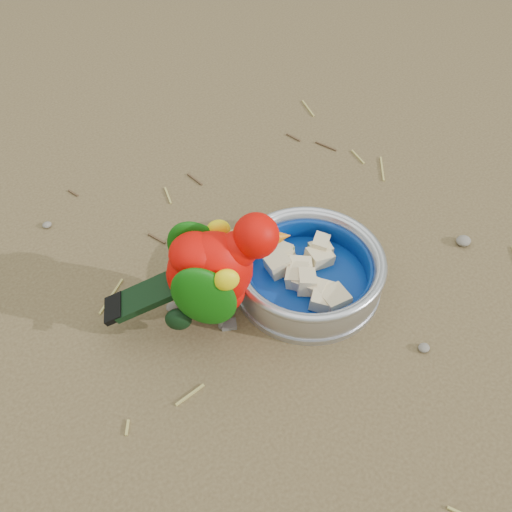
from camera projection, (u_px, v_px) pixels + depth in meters
ground at (274, 307)px, 0.82m from camera, size 60.00×60.00×0.00m
food_bowl at (307, 282)px, 0.84m from camera, size 0.21×0.21×0.02m
bowl_wall at (309, 268)px, 0.82m from camera, size 0.21×0.21×0.04m
fruit_wedges at (308, 272)px, 0.82m from camera, size 0.13×0.13×0.03m
lory_parrot at (214, 278)px, 0.74m from camera, size 0.25×0.18×0.18m
ground_debris at (277, 300)px, 0.82m from camera, size 0.90×0.80×0.01m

